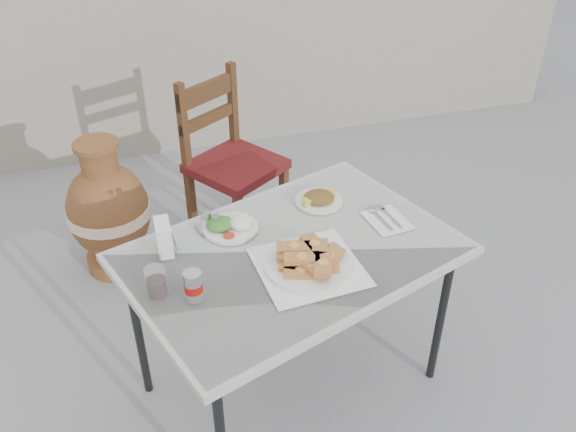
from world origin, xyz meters
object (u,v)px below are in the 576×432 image
object	(u,v)px
soda_can	(193,286)
napkin_holder	(164,237)
salad_chopped_plate	(319,199)
terracotta_urn	(109,212)
pide_plate	(309,260)
chair	(230,161)
cafe_table	(292,261)
salad_rice_plate	(230,225)
cola_glass	(157,284)
condiment_caddy	(210,223)

from	to	relation	value
soda_can	napkin_holder	bearing A→B (deg)	101.46
salad_chopped_plate	terracotta_urn	xyz separation A→B (m)	(-0.89, 0.80, -0.41)
pide_plate	terracotta_urn	world-z (taller)	pide_plate
soda_can	chair	distance (m)	1.43
cafe_table	napkin_holder	distance (m)	0.49
cafe_table	soda_can	size ratio (longest dim) A/B	12.48
napkin_holder	salad_rice_plate	bearing A→B (deg)	15.39
salad_chopped_plate	cafe_table	bearing A→B (deg)	-126.30
salad_rice_plate	cafe_table	bearing A→B (deg)	-45.49
cafe_table	cola_glass	xyz separation A→B (m)	(-0.52, -0.11, 0.10)
cafe_table	salad_chopped_plate	world-z (taller)	salad_chopped_plate
salad_chopped_plate	napkin_holder	bearing A→B (deg)	-166.97
soda_can	napkin_holder	xyz separation A→B (m)	(-0.06, 0.30, 0.01)
pide_plate	cola_glass	world-z (taller)	cola_glass
pide_plate	salad_chopped_plate	size ratio (longest dim) A/B	1.91
pide_plate	soda_can	bearing A→B (deg)	-173.41
terracotta_urn	soda_can	bearing A→B (deg)	-77.43
napkin_holder	terracotta_urn	size ratio (longest dim) A/B	0.17
cafe_table	salad_rice_plate	distance (m)	0.29
salad_rice_plate	terracotta_urn	xyz separation A→B (m)	(-0.48, 0.89, -0.41)
condiment_caddy	terracotta_urn	size ratio (longest dim) A/B	0.15
cola_glass	condiment_caddy	xyz separation A→B (m)	(0.25, 0.34, -0.02)
salad_chopped_plate	pide_plate	bearing A→B (deg)	-114.18
salad_rice_plate	cola_glass	bearing A→B (deg)	-136.44
salad_rice_plate	chair	world-z (taller)	chair
salad_rice_plate	terracotta_urn	distance (m)	1.09
chair	cafe_table	bearing A→B (deg)	-123.68
condiment_caddy	soda_can	bearing A→B (deg)	-108.18
terracotta_urn	pide_plate	bearing A→B (deg)	-59.53
salad_chopped_plate	soda_can	xyz separation A→B (m)	(-0.61, -0.45, 0.04)
napkin_holder	condiment_caddy	distance (m)	0.22
cafe_table	pide_plate	world-z (taller)	pide_plate
cola_glass	chair	world-z (taller)	chair
salad_chopped_plate	chair	world-z (taller)	chair
pide_plate	napkin_holder	world-z (taller)	napkin_holder
pide_plate	cola_glass	bearing A→B (deg)	178.91
cafe_table	pide_plate	xyz separation A→B (m)	(0.03, -0.12, 0.09)
condiment_caddy	chair	size ratio (longest dim) A/B	0.12
pide_plate	salad_rice_plate	size ratio (longest dim) A/B	1.77
soda_can	chair	bearing A→B (deg)	73.09
terracotta_urn	cola_glass	bearing A→B (deg)	-82.25
condiment_caddy	napkin_holder	bearing A→B (deg)	-152.66
cafe_table	napkin_holder	xyz separation A→B (m)	(-0.46, 0.13, 0.12)
salad_chopped_plate	soda_can	size ratio (longest dim) A/B	1.78
salad_rice_plate	condiment_caddy	world-z (taller)	condiment_caddy
pide_plate	salad_chopped_plate	xyz separation A→B (m)	(0.18, 0.40, -0.02)
soda_can	napkin_holder	world-z (taller)	napkin_holder
soda_can	condiment_caddy	world-z (taller)	soda_can
salad_rice_plate	pide_plate	bearing A→B (deg)	-54.51
cafe_table	cola_glass	world-z (taller)	cola_glass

